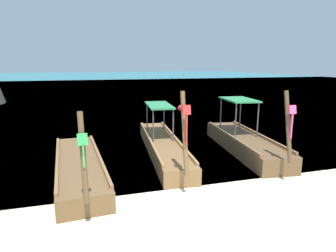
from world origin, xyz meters
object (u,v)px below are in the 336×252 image
at_px(mooring_buoy_near, 181,109).
at_px(longtail_boat_green_ribbon, 79,167).
at_px(longtail_boat_red_ribbon, 163,145).
at_px(longtail_boat_pink_ribbon, 244,142).

bearing_deg(mooring_buoy_near, longtail_boat_green_ribbon, -123.60).
xyz_separation_m(longtail_boat_red_ribbon, mooring_buoy_near, (3.73, 8.75, -0.05)).
relative_size(longtail_boat_red_ribbon, mooring_buoy_near, 12.84).
height_order(longtail_boat_pink_ribbon, mooring_buoy_near, longtail_boat_pink_ribbon).
distance_m(longtail_boat_red_ribbon, mooring_buoy_near, 9.51).
bearing_deg(longtail_boat_red_ribbon, mooring_buoy_near, 66.88).
distance_m(longtail_boat_green_ribbon, mooring_buoy_near, 12.21).
bearing_deg(mooring_buoy_near, longtail_boat_pink_ribbon, -93.73).
xyz_separation_m(longtail_boat_pink_ribbon, mooring_buoy_near, (0.61, 9.34, -0.08)).
bearing_deg(longtail_boat_green_ribbon, longtail_boat_red_ribbon, 25.24).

